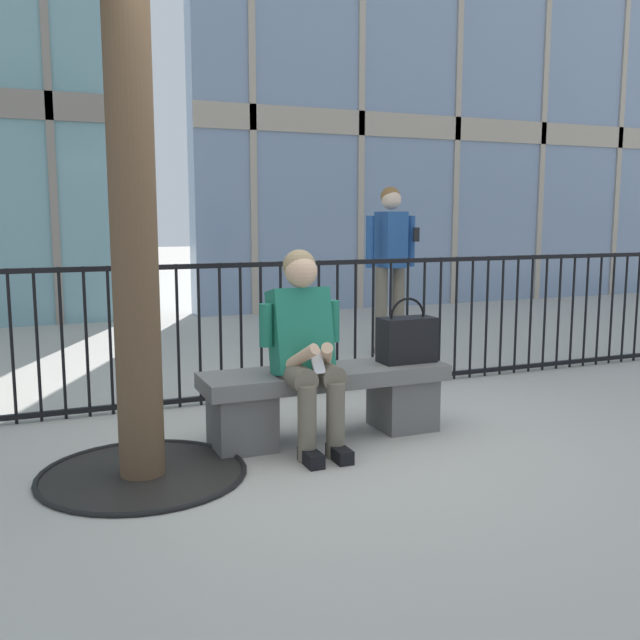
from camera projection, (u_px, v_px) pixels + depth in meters
name	position (u px, v px, depth m)	size (l,w,h in m)	color
ground_plane	(326.00, 437.00, 4.57)	(60.00, 60.00, 0.00)	#B2ADA3
stone_bench	(326.00, 396.00, 4.53)	(1.60, 0.44, 0.45)	slate
seated_person_with_phone	(305.00, 343.00, 4.29)	(0.52, 0.66, 1.21)	#6B6051
handbag_on_bench	(407.00, 339.00, 4.70)	(0.37, 0.19, 0.43)	black
bystander_at_railing	(390.00, 257.00, 7.22)	(0.55, 0.40, 1.71)	#6B6051
plaza_railing	(271.00, 330.00, 5.48)	(8.21, 0.04, 1.07)	black
building_facade_right	(540.00, 30.00, 11.84)	(11.90, 0.43, 9.00)	#7A8EAD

